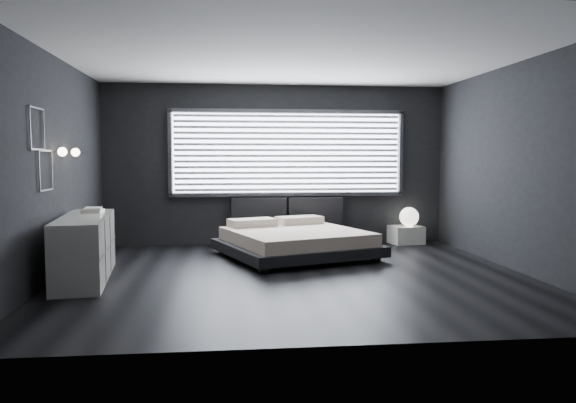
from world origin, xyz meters
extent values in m
plane|color=black|center=(0.00, 0.00, 0.00)|extent=(6.00, 6.00, 0.00)
plane|color=white|center=(0.00, 0.00, 2.80)|extent=(6.00, 6.00, 0.00)
cube|color=black|center=(0.00, 2.75, 1.40)|extent=(6.00, 0.04, 2.80)
cube|color=black|center=(0.00, -2.75, 1.40)|extent=(6.00, 0.04, 2.80)
cube|color=black|center=(-3.00, 0.00, 1.40)|extent=(0.04, 5.50, 2.80)
cube|color=black|center=(3.00, 0.00, 1.40)|extent=(0.04, 5.50, 2.80)
cube|color=white|center=(0.20, 2.73, 1.61)|extent=(4.00, 0.02, 1.38)
cube|color=#47474C|center=(-1.84, 2.70, 1.61)|extent=(0.06, 0.08, 1.48)
cube|color=#47474C|center=(2.24, 2.70, 1.61)|extent=(0.06, 0.08, 1.48)
cube|color=#47474C|center=(0.20, 2.70, 2.34)|extent=(4.14, 0.08, 0.06)
cube|color=#47474C|center=(0.20, 2.70, 0.88)|extent=(4.14, 0.08, 0.06)
cube|color=silver|center=(0.20, 2.67, 1.61)|extent=(3.94, 0.03, 1.32)
cube|color=black|center=(-0.32, 2.64, 0.57)|extent=(0.96, 0.16, 0.52)
cube|color=black|center=(0.68, 2.64, 0.57)|extent=(0.96, 0.16, 0.52)
cylinder|color=silver|center=(-2.95, 0.05, 1.60)|extent=(0.10, 0.02, 0.02)
sphere|color=#FFE5B7|center=(-2.88, 0.05, 1.60)|extent=(0.11, 0.11, 0.11)
cylinder|color=silver|center=(-2.95, 0.65, 1.60)|extent=(0.10, 0.02, 0.02)
sphere|color=#FFE5B7|center=(-2.88, 0.65, 1.60)|extent=(0.11, 0.11, 0.11)
cube|color=#47474C|center=(-2.98, -0.55, 2.08)|extent=(0.01, 0.46, 0.02)
cube|color=#47474C|center=(-2.98, -0.55, 1.62)|extent=(0.01, 0.46, 0.02)
cube|color=#47474C|center=(-2.98, -0.32, 1.85)|extent=(0.01, 0.02, 0.46)
cube|color=#47474C|center=(-2.98, -0.78, 1.85)|extent=(0.01, 0.02, 0.46)
cube|color=#47474C|center=(-2.98, -0.30, 1.61)|extent=(0.01, 0.46, 0.02)
cube|color=#47474C|center=(-2.98, -0.30, 1.15)|extent=(0.01, 0.46, 0.02)
cube|color=#47474C|center=(-2.98, -0.07, 1.38)|extent=(0.01, 0.02, 0.46)
cube|color=#47474C|center=(-2.98, -0.53, 1.38)|extent=(0.01, 0.02, 0.46)
cube|color=black|center=(-0.40, 0.28, 0.04)|extent=(0.15, 0.15, 0.08)
cube|color=black|center=(1.30, 0.88, 0.04)|extent=(0.15, 0.15, 0.08)
cube|color=black|center=(-0.94, 1.80, 0.04)|extent=(0.15, 0.15, 0.08)
cube|color=black|center=(0.76, 2.40, 0.04)|extent=(0.15, 0.15, 0.08)
cube|color=black|center=(0.18, 1.34, 0.15)|extent=(2.64, 2.58, 0.15)
cube|color=beige|center=(0.18, 1.34, 0.32)|extent=(2.38, 2.38, 0.19)
cube|color=beige|center=(-0.47, 1.90, 0.48)|extent=(0.83, 0.62, 0.12)
cube|color=beige|center=(0.34, 2.18, 0.48)|extent=(0.83, 0.62, 0.12)
cube|color=white|center=(2.30, 2.50, 0.16)|extent=(0.61, 0.53, 0.31)
sphere|color=white|center=(2.34, 2.46, 0.48)|extent=(0.34, 0.34, 0.34)
cube|color=white|center=(-2.65, 0.08, 0.40)|extent=(0.77, 2.04, 0.80)
cube|color=#47474C|center=(-2.37, 0.11, 0.40)|extent=(0.22, 1.96, 0.78)
cube|color=white|center=(-2.66, 0.58, 0.82)|extent=(0.26, 0.33, 0.04)
cube|color=white|center=(-2.65, 0.56, 0.85)|extent=(0.24, 0.31, 0.03)
camera|label=1|loc=(-0.87, -7.13, 1.53)|focal=35.00mm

